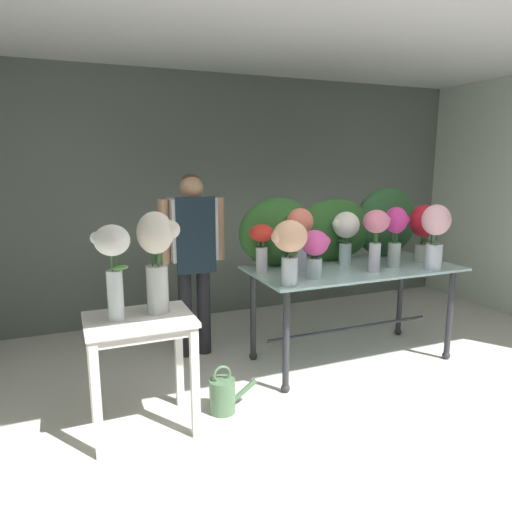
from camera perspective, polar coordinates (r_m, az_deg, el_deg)
ground_plane at (r=4.14m, az=5.69°, el=-13.01°), size 7.44×7.44×0.00m
wall_back at (r=5.31m, az=-2.58°, el=7.18°), size 5.72×0.12×2.63m
ceiling_slab at (r=3.89m, az=6.57°, el=25.96°), size 5.84×3.45×0.12m
display_table_glass at (r=4.07m, az=11.79°, el=-3.24°), size 1.78×0.85×0.84m
side_table_white at (r=3.05m, az=-14.04°, el=-9.41°), size 0.66×0.51×0.76m
florist at (r=4.06m, az=-7.72°, el=1.17°), size 0.58×0.24×1.61m
foliage_backdrop at (r=4.22m, az=9.42°, el=3.41°), size 1.80×0.31×0.64m
vase_magenta_tulips at (r=4.08m, az=16.74°, el=3.03°), size 0.22×0.19×0.51m
vase_coral_carnations at (r=3.81m, az=5.37°, el=2.87°), size 0.22×0.22×0.51m
vase_fuchsia_roses at (r=3.57m, az=7.21°, el=0.87°), size 0.24×0.21×0.37m
vase_ivory_ranunculus at (r=4.08m, az=10.91°, el=3.02°), size 0.25×0.23×0.46m
vase_crimson_freesia at (r=4.38m, az=19.92°, el=3.42°), size 0.29×0.25×0.51m
vase_peach_hydrangea at (r=3.31m, az=4.14°, el=1.44°), size 0.29×0.25×0.48m
vase_blush_peonies at (r=4.06m, az=21.11°, el=2.84°), size 0.23×0.23×0.54m
vase_rosy_stock at (r=3.85m, az=14.47°, el=2.99°), size 0.22×0.21×0.50m
vase_scarlet_dahlias at (r=3.71m, az=0.73°, el=1.69°), size 0.20×0.20×0.39m
vase_white_roses_tall at (r=2.90m, az=-17.12°, el=-0.35°), size 0.23×0.21×0.59m
vase_cream_lisianthus_tall at (r=2.98m, az=-12.03°, el=0.27°), size 0.26×0.23×0.65m
watering_can at (r=3.37m, az=-4.07°, el=-16.61°), size 0.35×0.18×0.34m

